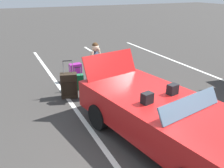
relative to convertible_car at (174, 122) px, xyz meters
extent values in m
plane|color=#383533|center=(-0.20, -0.03, -0.59)|extent=(80.00, 80.00, 0.00)
cube|color=silver|center=(-0.20, -1.28, -0.59)|extent=(18.00, 0.12, 0.01)
cube|color=silver|center=(-0.20, 1.42, -0.59)|extent=(18.00, 0.12, 0.01)
cube|color=red|center=(-0.20, -0.03, 0.03)|extent=(4.35, 2.46, 0.64)
cube|color=slate|center=(0.31, 0.06, 0.50)|extent=(0.45, 1.56, 0.31)
cube|color=black|center=(-0.46, 0.29, 0.46)|extent=(0.20, 0.24, 0.22)
cube|color=black|center=(-0.33, -0.43, 0.46)|extent=(0.20, 0.24, 0.22)
cube|color=red|center=(-2.11, -0.38, 0.63)|extent=(0.55, 1.52, 0.60)
cylinder|color=black|center=(-1.59, 0.54, -0.29)|extent=(0.63, 0.32, 0.60)
cylinder|color=black|center=(-1.30, -1.06, -0.29)|extent=(0.63, 0.32, 0.60)
cube|color=#2D2319|center=(-3.25, -1.19, -0.22)|extent=(0.40, 0.54, 0.74)
cube|color=black|center=(-3.11, -1.23, -0.28)|extent=(0.12, 0.37, 0.41)
cylinder|color=gray|center=(-3.29, -1.04, 0.33)|extent=(0.02, 0.02, 0.36)
cylinder|color=gray|center=(-3.36, -1.29, 0.33)|extent=(0.02, 0.02, 0.36)
cylinder|color=black|center=(-3.33, -1.17, 0.51)|extent=(0.10, 0.26, 0.03)
sphere|color=black|center=(-3.31, -1.00, -0.57)|extent=(0.04, 0.04, 0.04)
sphere|color=black|center=(-3.40, -1.32, -0.57)|extent=(0.04, 0.04, 0.04)
cube|color=#991E8C|center=(-4.46, -0.60, -0.28)|extent=(0.25, 0.41, 0.62)
sphere|color=black|center=(-4.37, -0.74, -0.57)|extent=(0.04, 0.04, 0.04)
sphere|color=black|center=(-4.38, -0.46, -0.57)|extent=(0.04, 0.04, 0.04)
cube|color=#19723F|center=(-3.68, -0.78, -0.34)|extent=(0.25, 0.37, 0.50)
cylinder|color=gray|center=(-3.64, -0.88, 0.04)|extent=(0.02, 0.02, 0.26)
cylinder|color=gray|center=(-3.62, -0.69, 0.04)|extent=(0.02, 0.02, 0.26)
cylinder|color=black|center=(-3.63, -0.79, 0.17)|extent=(0.05, 0.19, 0.03)
sphere|color=black|center=(-3.63, -0.91, -0.57)|extent=(0.04, 0.04, 0.04)
sphere|color=black|center=(-3.59, -0.67, -0.57)|extent=(0.04, 0.04, 0.04)
ellipsoid|color=#19723F|center=(-3.65, -0.08, -0.44)|extent=(0.51, 0.71, 0.30)
torus|color=black|center=(-3.65, -0.08, -0.26)|extent=(0.48, 0.48, 0.02)
cylinder|color=#1E2338|center=(-2.94, -0.39, -0.18)|extent=(0.21, 0.21, 0.82)
cylinder|color=#1E2338|center=(-2.83, -0.56, -0.18)|extent=(0.21, 0.21, 0.82)
ellipsoid|color=#2D384C|center=(-2.89, -0.47, 0.53)|extent=(0.36, 0.39, 0.60)
sphere|color=beige|center=(-2.89, -0.47, 0.92)|extent=(0.21, 0.21, 0.21)
sphere|color=#472D19|center=(-2.89, -0.47, 0.97)|extent=(0.18, 0.18, 0.18)
cylinder|color=beige|center=(-3.00, -0.30, 0.59)|extent=(0.18, 0.21, 0.53)
cylinder|color=beige|center=(-2.77, -0.64, 0.59)|extent=(0.18, 0.21, 0.53)
camera|label=1|loc=(3.13, -2.87, 2.44)|focal=38.13mm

